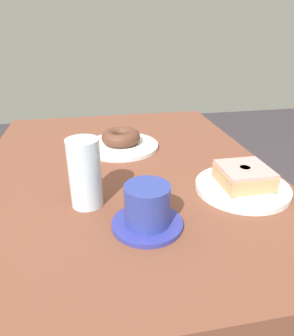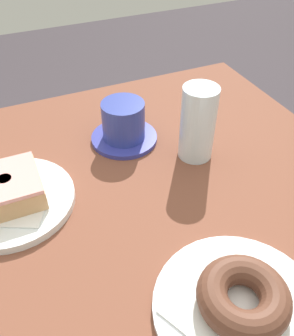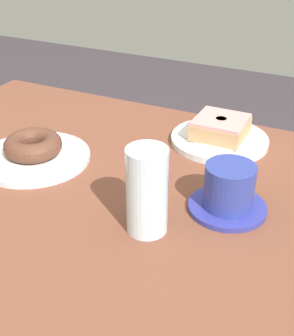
% 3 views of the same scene
% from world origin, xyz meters
% --- Properties ---
extents(table, '(0.94, 0.71, 0.75)m').
position_xyz_m(table, '(0.00, 0.00, 0.66)').
color(table, brown).
rests_on(table, ground_plane).
extents(plate_glazed_square, '(0.20, 0.20, 0.01)m').
position_xyz_m(plate_glazed_square, '(0.17, 0.23, 0.76)').
color(plate_glazed_square, white).
rests_on(plate_glazed_square, table).
extents(napkin_glazed_square, '(0.16, 0.16, 0.00)m').
position_xyz_m(napkin_glazed_square, '(0.17, 0.23, 0.76)').
color(napkin_glazed_square, white).
rests_on(napkin_glazed_square, plate_glazed_square).
extents(donut_glazed_square, '(0.10, 0.10, 0.04)m').
position_xyz_m(donut_glazed_square, '(0.17, 0.23, 0.78)').
color(donut_glazed_square, tan).
rests_on(donut_glazed_square, napkin_glazed_square).
extents(plate_chocolate_ring, '(0.21, 0.21, 0.01)m').
position_xyz_m(plate_chocolate_ring, '(-0.13, 0.01, 0.75)').
color(plate_chocolate_ring, white).
rests_on(plate_chocolate_ring, table).
extents(napkin_chocolate_ring, '(0.19, 0.19, 0.00)m').
position_xyz_m(napkin_chocolate_ring, '(-0.13, 0.01, 0.76)').
color(napkin_chocolate_ring, white).
rests_on(napkin_chocolate_ring, plate_chocolate_ring).
extents(donut_chocolate_ring, '(0.11, 0.11, 0.04)m').
position_xyz_m(donut_chocolate_ring, '(-0.13, 0.01, 0.78)').
color(donut_chocolate_ring, brown).
rests_on(donut_chocolate_ring, napkin_chocolate_ring).
extents(water_glass, '(0.06, 0.06, 0.14)m').
position_xyz_m(water_glass, '(0.16, -0.09, 0.82)').
color(water_glass, silver).
rests_on(water_glass, table).
extents(coffee_cup, '(0.13, 0.13, 0.08)m').
position_xyz_m(coffee_cup, '(0.25, 0.01, 0.79)').
color(coffee_cup, '#323797').
rests_on(coffee_cup, table).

